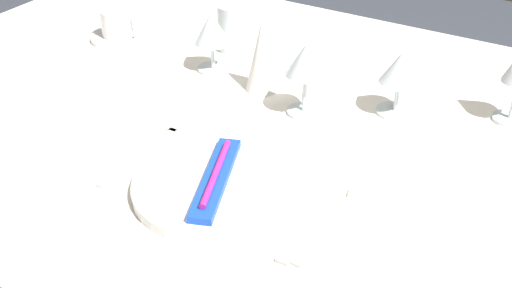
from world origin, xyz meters
TOP-DOWN VIEW (x-y plane):
  - dining_table at (0.00, 0.00)m, footprint 1.80×1.11m
  - dinner_plate at (-0.01, -0.24)m, footprint 0.26×0.26m
  - toothbrush_package at (-0.01, -0.24)m, footprint 0.11×0.21m
  - fork_outer at (-0.18, -0.20)m, footprint 0.02×0.23m
  - dinner_knife at (0.14, -0.22)m, footprint 0.03×0.24m
  - spoon_soup at (0.17, -0.19)m, footprint 0.03×0.21m
  - saucer_left at (-0.53, 0.13)m, footprint 0.13×0.13m
  - coffee_cup_left at (-0.53, 0.13)m, footprint 0.10×0.08m
  - wine_glass_centre at (-0.26, 0.11)m, footprint 0.07×0.07m
  - wine_glass_right at (-0.01, 0.05)m, footprint 0.07×0.07m
  - wine_glass_far at (0.14, 0.13)m, footprint 0.08×0.08m
  - drink_tumbler at (-0.27, 0.22)m, footprint 0.07×0.07m
  - napkin_folded at (-0.12, 0.09)m, footprint 0.07×0.07m

SIDE VIEW (x-z plane):
  - dining_table at x=0.00m, z-range 0.29..1.03m
  - fork_outer at x=-0.18m, z-range 0.74..0.74m
  - spoon_soup at x=0.17m, z-range 0.74..0.75m
  - dinner_knife at x=0.14m, z-range 0.74..0.74m
  - saucer_left at x=-0.53m, z-range 0.74..0.75m
  - dinner_plate at x=-0.01m, z-range 0.74..0.76m
  - toothbrush_package at x=-0.01m, z-range 0.75..0.78m
  - coffee_cup_left at x=-0.53m, z-range 0.75..0.81m
  - drink_tumbler at x=-0.27m, z-range 0.73..0.84m
  - napkin_folded at x=-0.12m, z-range 0.74..0.89m
  - wine_glass_far at x=0.14m, z-range 0.76..0.89m
  - wine_glass_centre at x=-0.26m, z-range 0.76..0.89m
  - wine_glass_right at x=-0.01m, z-range 0.77..0.91m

